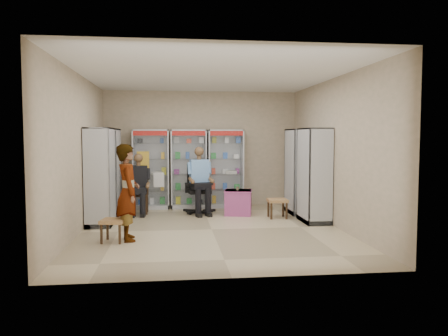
{
  "coord_description": "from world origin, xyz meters",
  "views": [
    {
      "loc": [
        -0.73,
        -8.43,
        1.8
      ],
      "look_at": [
        0.33,
        0.7,
        1.16
      ],
      "focal_mm": 35.0,
      "sensor_mm": 36.0,
      "label": 1
    }
  ],
  "objects": [
    {
      "name": "standing_man",
      "position": [
        -1.53,
        -0.73,
        0.84
      ],
      "size": [
        0.52,
        0.68,
        1.69
      ],
      "primitive_type": "imported",
      "rotation": [
        0.0,
        0.0,
        1.77
      ],
      "color": "#99999C",
      "rests_on": "floor"
    },
    {
      "name": "cabinet_back_left",
      "position": [
        -1.3,
        2.73,
        1.0
      ],
      "size": [
        0.9,
        0.5,
        2.0
      ],
      "primitive_type": "cube",
      "color": "#AAAEB2",
      "rests_on": "floor"
    },
    {
      "name": "woven_stool_a",
      "position": [
        1.57,
        1.05,
        0.21
      ],
      "size": [
        0.44,
        0.44,
        0.43
      ],
      "primitive_type": "cube",
      "rotation": [
        0.0,
        0.0,
        -0.03
      ],
      "color": "#A68846",
      "rests_on": "floor"
    },
    {
      "name": "cabinet_right_near",
      "position": [
        2.23,
        0.5,
        1.0
      ],
      "size": [
        0.9,
        0.5,
        2.0
      ],
      "primitive_type": "cube",
      "rotation": [
        0.0,
        0.0,
        1.57
      ],
      "color": "#B2B4BA",
      "rests_on": "floor"
    },
    {
      "name": "seated_customer",
      "position": [
        -1.55,
        1.95,
        0.67
      ],
      "size": [
        0.44,
        0.6,
        1.34
      ],
      "primitive_type": null,
      "color": "black",
      "rests_on": "floor"
    },
    {
      "name": "wooden_chair",
      "position": [
        -1.55,
        2.0,
        0.47
      ],
      "size": [
        0.42,
        0.42,
        0.94
      ],
      "primitive_type": "cube",
      "color": "black",
      "rests_on": "floor"
    },
    {
      "name": "office_chair",
      "position": [
        -0.14,
        1.9,
        0.58
      ],
      "size": [
        0.74,
        0.74,
        1.16
      ],
      "primitive_type": "cube",
      "rotation": [
        0.0,
        0.0,
        0.18
      ],
      "color": "black",
      "rests_on": "floor"
    },
    {
      "name": "floor",
      "position": [
        0.0,
        0.0,
        0.0
      ],
      "size": [
        6.0,
        6.0,
        0.0
      ],
      "primitive_type": "plane",
      "color": "tan",
      "rests_on": "ground"
    },
    {
      "name": "woven_stool_b",
      "position": [
        -1.77,
        -0.83,
        0.2
      ],
      "size": [
        0.46,
        0.46,
        0.39
      ],
      "primitive_type": "cube",
      "rotation": [
        0.0,
        0.0,
        -0.18
      ],
      "color": "#9B7241",
      "rests_on": "floor"
    },
    {
      "name": "cabinet_back_right",
      "position": [
        0.6,
        2.73,
        1.0
      ],
      "size": [
        0.9,
        0.5,
        2.0
      ],
      "primitive_type": "cube",
      "color": "#A7A9AE",
      "rests_on": "floor"
    },
    {
      "name": "tea_glass",
      "position": [
        0.74,
        1.53,
        0.62
      ],
      "size": [
        0.07,
        0.07,
        0.09
      ],
      "primitive_type": "cylinder",
      "color": "#582407",
      "rests_on": "pink_trunk"
    },
    {
      "name": "pink_trunk",
      "position": [
        0.76,
        1.57,
        0.29
      ],
      "size": [
        0.71,
        0.69,
        0.58
      ],
      "primitive_type": "cube",
      "rotation": [
        0.0,
        0.0,
        -0.21
      ],
      "color": "#BA4AA1",
      "rests_on": "floor"
    },
    {
      "name": "cabinet_left_far",
      "position": [
        -2.23,
        1.8,
        1.0
      ],
      "size": [
        0.9,
        0.5,
        2.0
      ],
      "primitive_type": "cube",
      "rotation": [
        0.0,
        0.0,
        -1.57
      ],
      "color": "#B0B2B7",
      "rests_on": "floor"
    },
    {
      "name": "cabinet_back_mid",
      "position": [
        -0.35,
        2.73,
        1.0
      ],
      "size": [
        0.9,
        0.5,
        2.0
      ],
      "primitive_type": "cube",
      "color": "silver",
      "rests_on": "floor"
    },
    {
      "name": "cabinet_right_far",
      "position": [
        2.23,
        1.6,
        1.0
      ],
      "size": [
        0.9,
        0.5,
        2.0
      ],
      "primitive_type": "cube",
      "rotation": [
        0.0,
        0.0,
        1.57
      ],
      "color": "silver",
      "rests_on": "floor"
    },
    {
      "name": "seated_shopkeeper",
      "position": [
        -0.14,
        1.85,
        0.74
      ],
      "size": [
        0.6,
        0.75,
        1.48
      ],
      "primitive_type": null,
      "rotation": [
        0.0,
        0.0,
        0.18
      ],
      "color": "#74A1E5",
      "rests_on": "floor"
    },
    {
      "name": "cabinet_left_near",
      "position": [
        -2.23,
        0.7,
        1.0
      ],
      "size": [
        0.9,
        0.5,
        2.0
      ],
      "primitive_type": "cube",
      "rotation": [
        0.0,
        0.0,
        -1.57
      ],
      "color": "#B4B5BC",
      "rests_on": "floor"
    },
    {
      "name": "room_shell",
      "position": [
        0.0,
        0.0,
        1.97
      ],
      "size": [
        5.02,
        6.02,
        3.01
      ],
      "color": "#C3AA91",
      "rests_on": "ground"
    }
  ]
}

